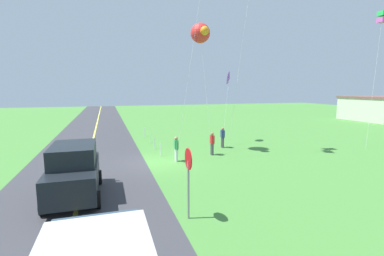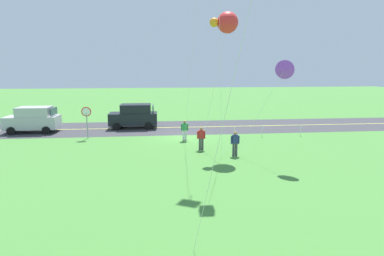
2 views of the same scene
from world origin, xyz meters
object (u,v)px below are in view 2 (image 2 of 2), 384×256
car_parked_east_near (33,119)px  kite_yellow_high (227,23)px  car_suv_foreground (134,116)px  person_adult_near (235,143)px  person_adult_companion (185,130)px  kite_red_low (284,70)px  person_child_watcher (201,138)px  stop_sign (87,116)px

car_parked_east_near → kite_yellow_high: 18.57m
car_suv_foreground → car_parked_east_near: same height
person_adult_near → person_adult_companion: same height
car_suv_foreground → person_adult_companion: car_suv_foreground is taller
person_adult_companion → car_suv_foreground: bearing=-33.6°
kite_red_low → kite_yellow_high: size_ratio=0.66×
car_parked_east_near → person_adult_near: car_parked_east_near is taller
person_adult_near → person_child_watcher: 2.60m
car_suv_foreground → kite_yellow_high: bearing=130.8°
person_adult_companion → stop_sign: bearing=7.5°
person_child_watcher → kite_red_low: 7.14m
car_parked_east_near → kite_yellow_high: (-15.57, 6.92, 7.37)m
person_adult_near → kite_red_low: 5.43m
stop_sign → person_child_watcher: size_ratio=1.60×
car_suv_foreground → kite_yellow_high: size_ratio=0.48×
person_adult_companion → kite_yellow_high: size_ratio=0.17×
car_parked_east_near → kite_yellow_high: kite_yellow_high is taller
kite_red_low → person_adult_companion: bearing=-48.7°
person_adult_companion → car_parked_east_near: bearing=-0.3°
kite_yellow_high → person_adult_companion: bearing=-43.8°
kite_red_low → kite_yellow_high: kite_yellow_high is taller
car_parked_east_near → person_child_watcher: size_ratio=2.75×
stop_sign → person_adult_companion: (-7.70, 1.49, -0.94)m
kite_yellow_high → kite_red_low: bearing=127.4°
person_adult_near → kite_red_low: (-2.38, 1.56, 4.62)m
car_suv_foreground → kite_red_low: bearing=129.8°
person_adult_near → person_adult_companion: 5.36m
car_parked_east_near → kite_red_low: bearing=150.2°
stop_sign → person_child_watcher: stop_sign is taller
car_suv_foreground → kite_red_low: 15.69m
car_parked_east_near → person_child_watcher: car_parked_east_near is taller
person_adult_near → car_parked_east_near: bearing=-139.5°
person_adult_near → person_child_watcher: size_ratio=1.00×
person_child_watcher → kite_red_low: bearing=49.3°
stop_sign → person_child_watcher: (-8.64, 4.30, -0.94)m
person_adult_near → kite_yellow_high: 7.92m
person_child_watcher → kite_yellow_high: bearing=95.8°
car_suv_foreground → person_adult_near: car_suv_foreground is taller
car_suv_foreground → person_adult_companion: bearing=128.0°
kite_yellow_high → person_adult_near: bearing=99.0°
car_parked_east_near → person_child_watcher: bearing=152.5°
car_parked_east_near → person_adult_companion: size_ratio=2.75×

